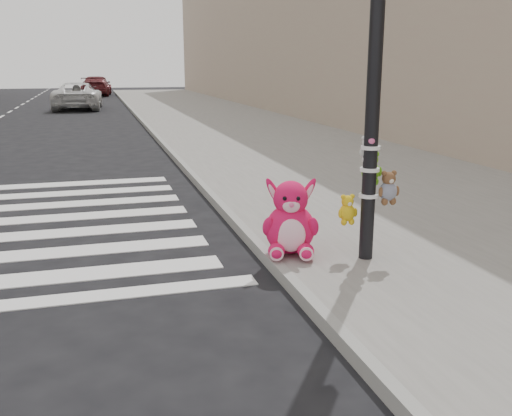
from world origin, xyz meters
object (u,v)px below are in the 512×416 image
object	(u,v)px
signal_pole	(373,115)
red_teddy	(285,240)
pink_bunny	(290,223)
car_white_near	(78,96)

from	to	relation	value
signal_pole	red_teddy	xyz separation A→B (m)	(-0.82, 0.59, -1.55)
red_teddy	pink_bunny	bearing A→B (deg)	-107.23
signal_pole	pink_bunny	size ratio (longest dim) A/B	4.25
signal_pole	car_white_near	bearing A→B (deg)	97.86
red_teddy	car_white_near	distance (m)	26.63
red_teddy	car_white_near	xyz separation A→B (m)	(-2.92, 26.46, 0.47)
signal_pole	car_white_near	distance (m)	27.33
signal_pole	red_teddy	bearing A→B (deg)	144.38
pink_bunny	car_white_near	size ratio (longest dim) A/B	0.18
signal_pole	car_white_near	world-z (taller)	signal_pole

